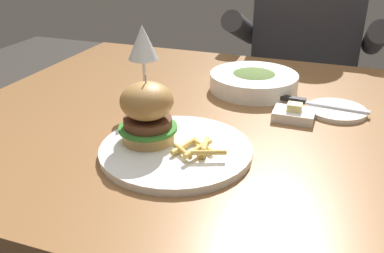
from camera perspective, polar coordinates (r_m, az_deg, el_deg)
dining_table at (r=0.96m, az=4.79°, el=-3.63°), size 1.18×0.96×0.74m
main_plate at (r=0.77m, az=-2.16°, el=-3.17°), size 0.27×0.27×0.01m
burger_sandwich at (r=0.77m, az=-5.99°, el=1.89°), size 0.11×0.11×0.13m
fries_pile at (r=0.74m, az=0.84°, el=-2.95°), size 0.10×0.08×0.02m
wine_glass at (r=0.93m, az=-6.56°, el=10.58°), size 0.07×0.07×0.19m
bread_plate at (r=0.99m, az=18.71°, el=2.04°), size 0.13×0.13×0.01m
table_knife at (r=0.99m, az=15.99°, el=3.01°), size 0.20×0.03×0.01m
butter_dish at (r=0.93m, az=13.41°, el=1.61°), size 0.09×0.06×0.04m
soup_bowl at (r=1.08m, az=8.22°, el=6.03°), size 0.22×0.22×0.05m
diner_person at (r=1.67m, az=14.42°, el=5.19°), size 0.51×0.36×1.18m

